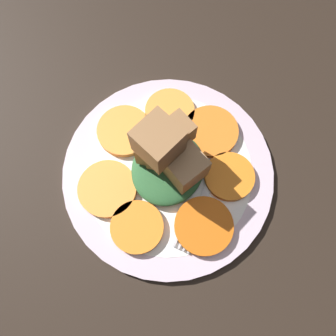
# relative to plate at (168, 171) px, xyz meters

# --- Properties ---
(table_slab) EXTENTS (1.20, 1.20, 0.02)m
(table_slab) POSITION_rel_plate_xyz_m (0.00, 0.00, -0.02)
(table_slab) COLOR black
(table_slab) RESTS_ON ground
(plate) EXTENTS (0.30, 0.30, 0.01)m
(plate) POSITION_rel_plate_xyz_m (0.00, 0.00, 0.00)
(plate) COLOR silver
(plate) RESTS_ON table_slab
(carrot_slice_0) EXTENTS (0.08, 0.08, 0.01)m
(carrot_slice_0) POSITION_rel_plate_xyz_m (0.03, 0.08, 0.01)
(carrot_slice_0) COLOR #F99438
(carrot_slice_0) RESTS_ON plate
(carrot_slice_1) EXTENTS (0.08, 0.08, 0.01)m
(carrot_slice_1) POSITION_rel_plate_xyz_m (-0.06, 0.07, 0.01)
(carrot_slice_1) COLOR #F99539
(carrot_slice_1) RESTS_ON plate
(carrot_slice_2) EXTENTS (0.07, 0.07, 0.01)m
(carrot_slice_2) POSITION_rel_plate_xyz_m (-0.09, 0.01, 0.01)
(carrot_slice_2) COLOR orange
(carrot_slice_2) RESTS_ON plate
(carrot_slice_3) EXTENTS (0.08, 0.08, 0.01)m
(carrot_slice_3) POSITION_rel_plate_xyz_m (-0.05, -0.08, 0.01)
(carrot_slice_3) COLOR #D45F12
(carrot_slice_3) RESTS_ON plate
(carrot_slice_4) EXTENTS (0.07, 0.07, 0.01)m
(carrot_slice_4) POSITION_rel_plate_xyz_m (0.02, -0.08, 0.01)
(carrot_slice_4) COLOR orange
(carrot_slice_4) RESTS_ON plate
(carrot_slice_5) EXTENTS (0.08, 0.08, 0.01)m
(carrot_slice_5) POSITION_rel_plate_xyz_m (0.08, -0.03, 0.01)
(carrot_slice_5) COLOR orange
(carrot_slice_5) RESTS_ON plate
(carrot_slice_6) EXTENTS (0.07, 0.07, 0.01)m
(carrot_slice_6) POSITION_rel_plate_xyz_m (0.08, 0.03, 0.01)
(carrot_slice_6) COLOR #F99539
(carrot_slice_6) RESTS_ON plate
(center_pile) EXTENTS (0.11, 0.10, 0.12)m
(center_pile) POSITION_rel_plate_xyz_m (0.00, 0.00, 0.05)
(center_pile) COLOR #2D6033
(center_pile) RESTS_ON plate
(fork) EXTENTS (0.19, 0.02, 0.00)m
(fork) POSITION_rel_plate_xyz_m (-0.01, -0.06, 0.01)
(fork) COLOR #B2B2B7
(fork) RESTS_ON plate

